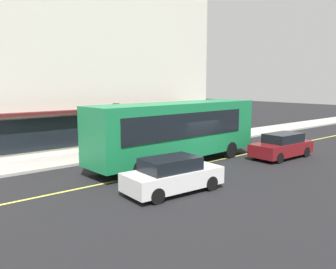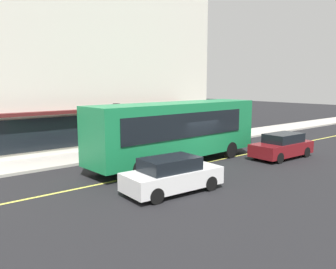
{
  "view_description": "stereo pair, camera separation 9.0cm",
  "coord_description": "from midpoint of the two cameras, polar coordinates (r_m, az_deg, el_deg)",
  "views": [
    {
      "loc": [
        -13.82,
        -13.89,
        4.62
      ],
      "look_at": [
        -0.89,
        1.68,
        1.6
      ],
      "focal_mm": 37.24,
      "sensor_mm": 36.0,
      "label": 1
    },
    {
      "loc": [
        -13.75,
        -13.94,
        4.62
      ],
      "look_at": [
        -0.89,
        1.68,
        1.6
      ],
      "focal_mm": 37.24,
      "sensor_mm": 36.0,
      "label": 2
    }
  ],
  "objects": [
    {
      "name": "pedestrian_mid_block",
      "position": [
        28.85,
        8.98,
        1.53
      ],
      "size": [
        0.34,
        0.34,
        1.71
      ],
      "color": "black",
      "rests_on": "sidewalk"
    },
    {
      "name": "sidewalk",
      "position": [
        24.33,
        -4.16,
        -2.3
      ],
      "size": [
        80.0,
        3.17,
        0.15
      ],
      "primitive_type": "cube",
      "color": "#B2ADA3",
      "rests_on": "ground"
    },
    {
      "name": "pedestrian_at_corner",
      "position": [
        25.84,
        0.8,
        1.0
      ],
      "size": [
        0.34,
        0.34,
        1.82
      ],
      "color": "black",
      "rests_on": "sidewalk"
    },
    {
      "name": "lane_centre_stripe",
      "position": [
        20.12,
        5.15,
        -4.81
      ],
      "size": [
        36.0,
        0.16,
        0.01
      ],
      "primitive_type": "cube",
      "color": "#D8D14C",
      "rests_on": "ground"
    },
    {
      "name": "bus",
      "position": [
        19.85,
        1.62,
        0.86
      ],
      "size": [
        11.23,
        3.01,
        3.5
      ],
      "color": "#197F47",
      "rests_on": "ground"
    },
    {
      "name": "traffic_light",
      "position": [
        21.86,
        -8.26,
        2.92
      ],
      "size": [
        0.3,
        0.52,
        3.2
      ],
      "color": "#2D2D33",
      "rests_on": "sidewalk"
    },
    {
      "name": "ground",
      "position": [
        20.13,
        5.15,
        -4.82
      ],
      "size": [
        120.0,
        120.0,
        0.0
      ],
      "primitive_type": "plane",
      "color": "black"
    },
    {
      "name": "car_white",
      "position": [
        14.84,
        0.82,
        -6.66
      ],
      "size": [
        4.39,
        2.04,
        1.52
      ],
      "color": "white",
      "rests_on": "ground"
    },
    {
      "name": "storefront_building",
      "position": [
        28.06,
        -17.32,
        13.28
      ],
      "size": [
        22.01,
        10.03,
        14.31
      ],
      "color": "silver",
      "rests_on": "ground"
    },
    {
      "name": "car_maroon",
      "position": [
        22.64,
        18.26,
        -1.81
      ],
      "size": [
        4.34,
        1.94,
        1.52
      ],
      "color": "maroon",
      "rests_on": "ground"
    }
  ]
}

